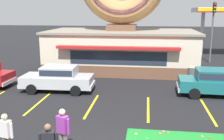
% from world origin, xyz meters
% --- Properties ---
extents(donut_shop_building, '(12.30, 6.75, 10.96)m').
position_xyz_m(donut_shop_building, '(-0.22, 13.94, 3.74)').
color(donut_shop_building, brown).
rests_on(donut_shop_building, ground).
extents(putting_mat, '(4.19, 1.22, 0.03)m').
position_xyz_m(putting_mat, '(3.30, 1.84, 0.01)').
color(putting_mat, '#1E842D').
rests_on(putting_mat, ground).
extents(mini_donut_near_right, '(0.13, 0.13, 0.04)m').
position_xyz_m(mini_donut_near_right, '(4.51, 2.01, 0.05)').
color(mini_donut_near_right, brown).
rests_on(mini_donut_near_right, putting_mat).
extents(mini_donut_mid_left, '(0.13, 0.13, 0.04)m').
position_xyz_m(mini_donut_mid_left, '(1.59, 1.94, 0.05)').
color(mini_donut_mid_left, '#E5C666').
rests_on(mini_donut_mid_left, putting_mat).
extents(mini_donut_mid_centre, '(0.13, 0.13, 0.04)m').
position_xyz_m(mini_donut_mid_centre, '(2.56, 2.09, 0.05)').
color(mini_donut_mid_centre, '#D17F47').
rests_on(mini_donut_mid_centre, putting_mat).
extents(mini_donut_mid_right, '(0.13, 0.13, 0.04)m').
position_xyz_m(mini_donut_mid_right, '(4.23, 2.05, 0.05)').
color(mini_donut_mid_right, '#D17F47').
rests_on(mini_donut_mid_right, putting_mat).
extents(mini_donut_far_left, '(0.13, 0.13, 0.04)m').
position_xyz_m(mini_donut_far_left, '(2.89, 2.21, 0.05)').
color(mini_donut_far_left, '#A5724C').
rests_on(mini_donut_far_left, putting_mat).
extents(mini_donut_far_centre, '(0.13, 0.13, 0.04)m').
position_xyz_m(mini_donut_far_centre, '(2.72, 2.32, 0.05)').
color(mini_donut_far_centre, '#D8667F').
rests_on(mini_donut_far_centre, putting_mat).
extents(golf_ball, '(0.04, 0.04, 0.04)m').
position_xyz_m(golf_ball, '(2.04, 1.63, 0.05)').
color(golf_ball, white).
rests_on(golf_ball, putting_mat).
extents(car_teal, '(4.61, 2.09, 1.60)m').
position_xyz_m(car_teal, '(6.05, 7.71, 0.87)').
color(car_teal, '#196066').
rests_on(car_teal, ground).
extents(car_silver, '(4.61, 2.09, 1.60)m').
position_xyz_m(car_silver, '(-3.56, 7.36, 0.87)').
color(car_silver, '#B2B5BA').
rests_on(car_silver, ground).
extents(pedestrian_blue_sweater_man, '(0.58, 0.32, 1.61)m').
position_xyz_m(pedestrian_blue_sweater_man, '(-2.74, -0.35, 0.89)').
color(pedestrian_blue_sweater_man, '#7F7056').
rests_on(pedestrian_blue_sweater_man, ground).
extents(pedestrian_leather_jacket_man, '(0.55, 0.37, 1.71)m').
position_xyz_m(pedestrian_leather_jacket_man, '(-0.88, 0.09, 0.95)').
color(pedestrian_leather_jacket_man, slate).
rests_on(pedestrian_leather_jacket_man, ground).
extents(trash_bin, '(0.57, 0.57, 0.97)m').
position_xyz_m(trash_bin, '(5.17, 11.01, 0.50)').
color(trash_bin, '#51565B').
rests_on(trash_bin, ground).
extents(traffic_light_pole, '(0.28, 0.47, 5.80)m').
position_xyz_m(traffic_light_pole, '(8.07, 18.25, 3.71)').
color(traffic_light_pole, '#595B60').
rests_on(traffic_light_pole, ground).
extents(parking_stripe_left, '(0.12, 3.60, 0.01)m').
position_xyz_m(parking_stripe_left, '(-3.92, 5.00, 0.00)').
color(parking_stripe_left, yellow).
rests_on(parking_stripe_left, ground).
extents(parking_stripe_mid_left, '(0.12, 3.60, 0.01)m').
position_xyz_m(parking_stripe_mid_left, '(-0.92, 5.00, 0.00)').
color(parking_stripe_mid_left, yellow).
rests_on(parking_stripe_mid_left, ground).
extents(parking_stripe_centre, '(0.12, 3.60, 0.01)m').
position_xyz_m(parking_stripe_centre, '(2.08, 5.00, 0.00)').
color(parking_stripe_centre, yellow).
rests_on(parking_stripe_centre, ground).
extents(parking_stripe_mid_right, '(0.12, 3.60, 0.01)m').
position_xyz_m(parking_stripe_mid_right, '(5.08, 5.00, 0.00)').
color(parking_stripe_mid_right, yellow).
rests_on(parking_stripe_mid_right, ground).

